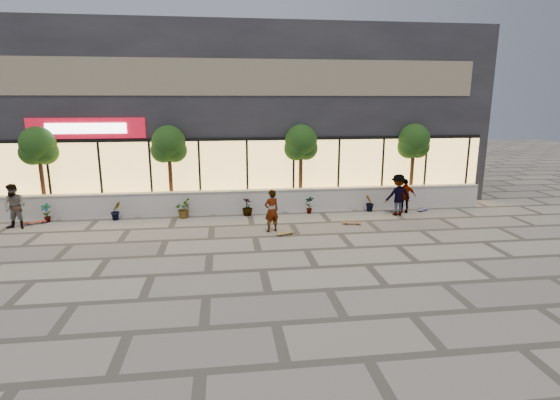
{
  "coord_description": "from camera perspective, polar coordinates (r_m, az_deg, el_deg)",
  "views": [
    {
      "loc": [
        -1.08,
        -12.31,
        5.0
      ],
      "look_at": [
        1.0,
        3.69,
        1.3
      ],
      "focal_mm": 28.0,
      "sensor_mm": 36.0,
      "label": 1
    }
  ],
  "objects": [
    {
      "name": "shrub_f",
      "position": [
        20.41,
        11.62,
        -0.37
      ],
      "size": [
        0.55,
        0.57,
        0.81
      ],
      "primitive_type": "imported",
      "rotation": [
        0.0,
        0.0,
        4.1
      ],
      "color": "#1C3A12",
      "rests_on": "ground"
    },
    {
      "name": "ground",
      "position": [
        13.33,
        -2.24,
        -9.12
      ],
      "size": [
        80.0,
        80.0,
        0.0
      ],
      "primitive_type": "plane",
      "color": "#9B9786",
      "rests_on": "ground"
    },
    {
      "name": "skateboard_right_near",
      "position": [
        18.21,
        9.35,
        -2.95
      ],
      "size": [
        0.79,
        0.39,
        0.09
      ],
      "rotation": [
        0.0,
        0.0,
        -0.26
      ],
      "color": "brown",
      "rests_on": "ground"
    },
    {
      "name": "skater_right_far",
      "position": [
        19.91,
        15.16,
        0.64
      ],
      "size": [
        1.27,
        0.84,
        1.85
      ],
      "primitive_type": "imported",
      "rotation": [
        0.0,
        0.0,
        3.27
      ],
      "color": "maroon",
      "rests_on": "ground"
    },
    {
      "name": "skateboard_right_far",
      "position": [
        21.18,
        18.15,
        -1.19
      ],
      "size": [
        0.72,
        0.55,
        0.09
      ],
      "rotation": [
        0.0,
        0.0,
        0.56
      ],
      "color": "#68569F",
      "rests_on": "ground"
    },
    {
      "name": "planter_wall",
      "position": [
        19.85,
        -4.09,
        -0.15
      ],
      "size": [
        22.0,
        0.42,
        1.04
      ],
      "color": "silver",
      "rests_on": "ground"
    },
    {
      "name": "tree_mideast",
      "position": [
        20.43,
        2.75,
        7.24
      ],
      "size": [
        1.6,
        1.5,
        3.92
      ],
      "color": "#4C2B1B",
      "rests_on": "ground"
    },
    {
      "name": "shrub_d",
      "position": [
        19.34,
        -4.28,
        -0.87
      ],
      "size": [
        0.64,
        0.64,
        0.81
      ],
      "primitive_type": "imported",
      "rotation": [
        0.0,
        0.0,
        2.46
      ],
      "color": "#1C3A12",
      "rests_on": "ground"
    },
    {
      "name": "skater_left",
      "position": [
        20.11,
        -31.35,
        -0.75
      ],
      "size": [
        0.99,
        0.83,
        1.81
      ],
      "primitive_type": "imported",
      "rotation": [
        0.0,
        0.0,
        -0.17
      ],
      "color": "#8E805B",
      "rests_on": "ground"
    },
    {
      "name": "skater_right_near",
      "position": [
        20.45,
        16.05,
        0.49
      ],
      "size": [
        0.96,
        0.53,
        1.56
      ],
      "primitive_type": "imported",
      "rotation": [
        0.0,
        0.0,
        2.97
      ],
      "color": "beige",
      "rests_on": "ground"
    },
    {
      "name": "retail_building",
      "position": [
        24.83,
        -5.0,
        11.12
      ],
      "size": [
        24.0,
        9.17,
        8.5
      ],
      "color": "#242328",
      "rests_on": "ground"
    },
    {
      "name": "skateboard_center",
      "position": [
        16.59,
        0.72,
        -4.36
      ],
      "size": [
        0.74,
        0.45,
        0.09
      ],
      "rotation": [
        0.0,
        0.0,
        0.4
      ],
      "color": "olive",
      "rests_on": "ground"
    },
    {
      "name": "tree_east",
      "position": [
        22.07,
        17.07,
        7.11
      ],
      "size": [
        1.6,
        1.5,
        3.92
      ],
      "color": "#4C2B1B",
      "rests_on": "ground"
    },
    {
      "name": "skater_center",
      "position": [
        16.84,
        -1.12,
        -1.42
      ],
      "size": [
        0.71,
        0.59,
        1.66
      ],
      "primitive_type": "imported",
      "rotation": [
        0.0,
        0.0,
        3.52
      ],
      "color": "silver",
      "rests_on": "ground"
    },
    {
      "name": "tree_west",
      "position": [
        21.61,
        -29.03,
        5.96
      ],
      "size": [
        1.6,
        1.5,
        3.92
      ],
      "color": "#4C2B1B",
      "rests_on": "ground"
    },
    {
      "name": "shrub_c",
      "position": [
        19.4,
        -12.57,
        -1.1
      ],
      "size": [
        0.68,
        0.77,
        0.81
      ],
      "primitive_type": "imported",
      "rotation": [
        0.0,
        0.0,
        1.64
      ],
      "color": "#1C3A12",
      "rests_on": "ground"
    },
    {
      "name": "tree_midwest",
      "position": [
        20.26,
        -14.33,
        6.81
      ],
      "size": [
        1.6,
        1.5,
        3.92
      ],
      "color": "#4C2B1B",
      "rests_on": "ground"
    },
    {
      "name": "skateboard_left",
      "position": [
        20.68,
        -29.36,
        -2.53
      ],
      "size": [
        0.89,
        0.52,
        0.1
      ],
      "rotation": [
        0.0,
        0.0,
        0.37
      ],
      "color": "#B53722",
      "rests_on": "ground"
    },
    {
      "name": "shrub_b",
      "position": [
        19.86,
        -20.64,
        -1.31
      ],
      "size": [
        0.57,
        0.57,
        0.81
      ],
      "primitive_type": "imported",
      "rotation": [
        0.0,
        0.0,
        0.82
      ],
      "color": "#1C3A12",
      "rests_on": "ground"
    },
    {
      "name": "shrub_e",
      "position": [
        19.68,
        3.88,
        -0.62
      ],
      "size": [
        0.46,
        0.35,
        0.81
      ],
      "primitive_type": "imported",
      "rotation": [
        0.0,
        0.0,
        3.28
      ],
      "color": "#1C3A12",
      "rests_on": "ground"
    },
    {
      "name": "shrub_a",
      "position": [
        20.69,
        -28.2,
        -1.48
      ],
      "size": [
        0.43,
        0.29,
        0.81
      ],
      "primitive_type": "imported",
      "color": "#1C3A12",
      "rests_on": "ground"
    }
  ]
}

